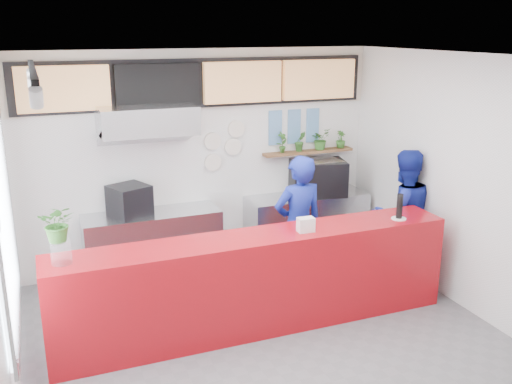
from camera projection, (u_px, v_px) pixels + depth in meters
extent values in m
plane|color=slate|center=(271.00, 344.00, 6.11)|extent=(5.00, 5.00, 0.00)
plane|color=silver|center=(274.00, 57.00, 5.27)|extent=(5.00, 5.00, 0.00)
plane|color=white|center=(202.00, 159.00, 7.92)|extent=(5.00, 0.00, 5.00)
plane|color=white|center=(0.00, 245.00, 4.81)|extent=(0.00, 5.00, 5.00)
plane|color=white|center=(472.00, 186.00, 6.57)|extent=(0.00, 5.00, 5.00)
cube|color=#9D0B12|center=(258.00, 282.00, 6.31)|extent=(4.50, 0.60, 1.10)
cube|color=beige|center=(200.00, 79.00, 7.61)|extent=(5.00, 0.02, 0.80)
cube|color=#B2B5BA|center=(153.00, 245.00, 7.67)|extent=(1.80, 0.60, 0.90)
cube|color=black|center=(129.00, 201.00, 7.39)|extent=(0.59, 0.59, 0.41)
cube|color=#B2B5BA|center=(147.00, 120.00, 7.15)|extent=(1.20, 0.70, 0.35)
cube|color=#B2B5BA|center=(148.00, 135.00, 7.20)|extent=(1.20, 0.69, 0.31)
cube|color=#B2B5BA|center=(306.00, 224.00, 8.48)|extent=(1.80, 0.60, 0.90)
cube|color=black|center=(317.00, 177.00, 8.34)|extent=(0.89, 0.73, 0.50)
cube|color=#B1B4B9|center=(318.00, 162.00, 8.27)|extent=(0.66, 0.46, 0.06)
cube|color=brown|center=(308.00, 152.00, 8.40)|extent=(1.40, 0.18, 0.04)
cube|color=tan|center=(64.00, 89.00, 6.91)|extent=(1.10, 0.10, 0.55)
cube|color=black|center=(158.00, 85.00, 7.32)|extent=(1.10, 0.10, 0.55)
cube|color=tan|center=(243.00, 82.00, 7.73)|extent=(1.10, 0.10, 0.55)
cube|color=tan|center=(319.00, 79.00, 8.13)|extent=(1.10, 0.10, 0.55)
cube|color=black|center=(201.00, 83.00, 7.60)|extent=(4.80, 0.04, 0.65)
cube|color=silver|center=(2.00, 212.00, 5.03)|extent=(0.04, 2.20, 1.90)
cube|color=#B2B5BA|center=(5.00, 211.00, 5.04)|extent=(0.03, 2.30, 2.00)
cube|color=black|center=(32.00, 70.00, 4.55)|extent=(0.05, 2.40, 0.04)
cylinder|color=silver|center=(212.00, 141.00, 7.88)|extent=(0.24, 0.03, 0.24)
cylinder|color=silver|center=(233.00, 147.00, 8.01)|extent=(0.24, 0.03, 0.24)
cylinder|color=silver|center=(213.00, 162.00, 7.96)|extent=(0.24, 0.03, 0.24)
cylinder|color=silver|center=(236.00, 129.00, 7.96)|extent=(0.24, 0.03, 0.24)
cube|color=#598CBF|center=(275.00, 119.00, 8.15)|extent=(0.20, 0.02, 0.25)
cube|color=#598CBF|center=(294.00, 118.00, 8.26)|extent=(0.20, 0.02, 0.25)
cube|color=#598CBF|center=(313.00, 117.00, 8.37)|extent=(0.20, 0.02, 0.25)
cube|color=#598CBF|center=(275.00, 136.00, 8.22)|extent=(0.20, 0.02, 0.25)
cube|color=#598CBF|center=(294.00, 135.00, 8.33)|extent=(0.20, 0.02, 0.25)
cube|color=#598CBF|center=(312.00, 134.00, 8.44)|extent=(0.20, 0.02, 0.25)
imported|color=navy|center=(298.00, 226.00, 7.06)|extent=(0.67, 0.46, 1.79)
imported|color=navy|center=(402.00, 215.00, 7.54)|extent=(0.93, 0.76, 1.76)
imported|color=#306523|center=(282.00, 142.00, 8.20)|extent=(0.19, 0.17, 0.31)
imported|color=#306523|center=(300.00, 141.00, 8.30)|extent=(0.17, 0.14, 0.30)
imported|color=#306523|center=(320.00, 139.00, 8.42)|extent=(0.36, 0.34, 0.31)
imported|color=#306523|center=(341.00, 139.00, 8.55)|extent=(0.17, 0.16, 0.26)
cylinder|color=silver|center=(61.00, 252.00, 5.41)|extent=(0.25, 0.25, 0.24)
imported|color=#306523|center=(58.00, 223.00, 5.33)|extent=(0.39, 0.36, 0.37)
cube|color=white|center=(306.00, 225.00, 6.26)|extent=(0.19, 0.12, 0.16)
cylinder|color=white|center=(399.00, 219.00, 6.69)|extent=(0.20, 0.20, 0.01)
cylinder|color=black|center=(400.00, 206.00, 6.65)|extent=(0.09, 0.09, 0.29)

